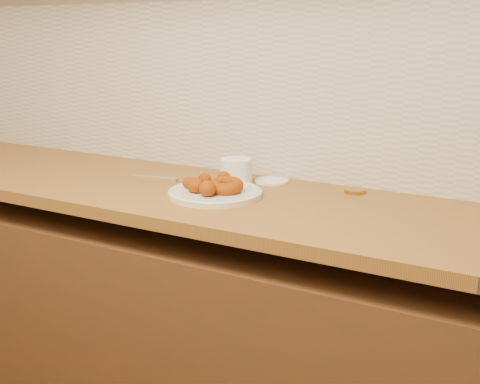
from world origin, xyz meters
name	(u,v)px	position (x,y,z in m)	size (l,w,h in m)	color
wall_back	(356,47)	(0.00, 2.00, 1.35)	(4.00, 0.02, 2.70)	beige
base_cabinet	(308,363)	(0.00, 1.69, 0.39)	(3.60, 0.60, 0.77)	#572E17
butcher_block	(138,187)	(-0.65, 1.69, 0.88)	(2.30, 0.62, 0.04)	olive
backsplash	(352,95)	(0.00, 1.99, 1.20)	(3.60, 0.02, 0.60)	beige
donut_plate	(215,193)	(-0.32, 1.66, 0.91)	(0.29, 0.29, 0.02)	silver
ring_donut	(225,186)	(-0.28, 1.66, 0.94)	(0.11, 0.11, 0.04)	#813800
fried_dough_chunks	(204,184)	(-0.35, 1.64, 0.94)	(0.17, 0.19, 0.05)	#813800
plastic_tub	(236,172)	(-0.33, 1.82, 0.94)	(0.11, 0.11, 0.09)	white
tub_lid	(272,181)	(-0.24, 1.90, 0.90)	(0.12, 0.12, 0.01)	white
brass_jar_lid	(355,191)	(0.05, 1.91, 0.91)	(0.07, 0.07, 0.01)	#AE8929
wooden_utensil	(155,178)	(-0.60, 1.73, 0.91)	(0.17, 0.02, 0.01)	olive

